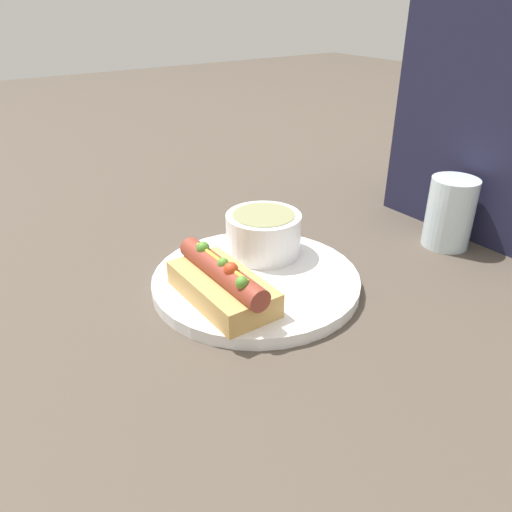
{
  "coord_description": "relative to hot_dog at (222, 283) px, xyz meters",
  "views": [
    {
      "loc": [
        0.45,
        -0.32,
        0.34
      ],
      "look_at": [
        0.0,
        0.0,
        0.04
      ],
      "focal_mm": 35.0,
      "sensor_mm": 36.0,
      "label": 1
    }
  ],
  "objects": [
    {
      "name": "spoon",
      "position": [
        -0.11,
        0.09,
        -0.02
      ],
      "size": [
        0.09,
        0.16,
        0.01
      ],
      "rotation": [
        0.0,
        0.0,
        2.03
      ],
      "color": "#B7B7BC",
      "rests_on": "dinner_plate"
    },
    {
      "name": "drinking_glass",
      "position": [
        0.04,
        0.37,
        0.01
      ],
      "size": [
        0.07,
        0.07,
        0.1
      ],
      "color": "silver",
      "rests_on": "ground_plane"
    },
    {
      "name": "dinner_plate",
      "position": [
        -0.02,
        0.06,
        -0.03
      ],
      "size": [
        0.27,
        0.27,
        0.02
      ],
      "color": "white",
      "rests_on": "ground_plane"
    },
    {
      "name": "hot_dog",
      "position": [
        0.0,
        0.0,
        0.0
      ],
      "size": [
        0.16,
        0.07,
        0.06
      ],
      "rotation": [
        0.0,
        0.0,
        0.0
      ],
      "color": "tan",
      "rests_on": "dinner_plate"
    },
    {
      "name": "soup_bowl",
      "position": [
        -0.07,
        0.11,
        0.01
      ],
      "size": [
        0.1,
        0.1,
        0.06
      ],
      "color": "white",
      "rests_on": "dinner_plate"
    },
    {
      "name": "seated_diner",
      "position": [
        0.03,
        0.47,
        0.19
      ],
      "size": [
        0.28,
        0.13,
        0.52
      ],
      "color": "#1E1E38",
      "rests_on": "ground_plane"
    },
    {
      "name": "ground_plane",
      "position": [
        -0.02,
        0.06,
        -0.04
      ],
      "size": [
        4.0,
        4.0,
        0.0
      ],
      "primitive_type": "plane",
      "color": "#4C4238"
    }
  ]
}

